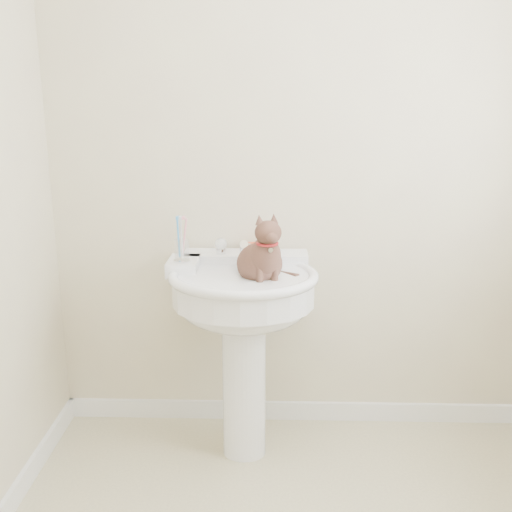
{
  "coord_description": "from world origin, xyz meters",
  "views": [
    {
      "loc": [
        -0.12,
        -1.51,
        1.52
      ],
      "look_at": [
        -0.18,
        0.8,
        0.9
      ],
      "focal_mm": 42.0,
      "sensor_mm": 36.0,
      "label": 1
    }
  ],
  "objects": [
    {
      "name": "cat",
      "position": [
        -0.16,
        0.78,
        0.89
      ],
      "size": [
        0.2,
        0.26,
        0.37
      ],
      "rotation": [
        0.0,
        0.0,
        0.35
      ],
      "color": "brown",
      "rests_on": "pedestal_sink"
    },
    {
      "name": "baseboard_back",
      "position": [
        0.0,
        1.09,
        0.04
      ],
      "size": [
        2.2,
        0.02,
        0.09
      ],
      "primitive_type": "cube",
      "color": "white",
      "rests_on": "floor"
    },
    {
      "name": "wall_front",
      "position": [
        0.0,
        -1.1,
        1.25
      ],
      "size": [
        2.2,
        0.0,
        2.5
      ],
      "primitive_type": null,
      "color": "#C3B397",
      "rests_on": "ground"
    },
    {
      "name": "wall_back",
      "position": [
        0.0,
        1.1,
        1.25
      ],
      "size": [
        2.2,
        0.0,
        2.5
      ],
      "primitive_type": null,
      "color": "#C3B397",
      "rests_on": "ground"
    },
    {
      "name": "toothbrush_cup",
      "position": [
        -0.49,
        0.85,
        0.91
      ],
      "size": [
        0.07,
        0.07,
        0.18
      ],
      "rotation": [
        0.0,
        0.0,
        -0.07
      ],
      "color": "silver",
      "rests_on": "pedestal_sink"
    },
    {
      "name": "pedestal_sink",
      "position": [
        -0.24,
        0.81,
        0.67
      ],
      "size": [
        0.62,
        0.61,
        0.86
      ],
      "color": "white",
      "rests_on": "floor"
    },
    {
      "name": "soap_bar",
      "position": [
        -0.2,
        1.05,
        0.87
      ],
      "size": [
        0.1,
        0.07,
        0.03
      ],
      "primitive_type": "cube",
      "rotation": [
        0.0,
        0.0,
        0.2
      ],
      "color": "#D54522",
      "rests_on": "pedestal_sink"
    },
    {
      "name": "faucet",
      "position": [
        -0.23,
        0.96,
        0.9
      ],
      "size": [
        0.28,
        0.12,
        0.14
      ],
      "color": "silver",
      "rests_on": "pedestal_sink"
    }
  ]
}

